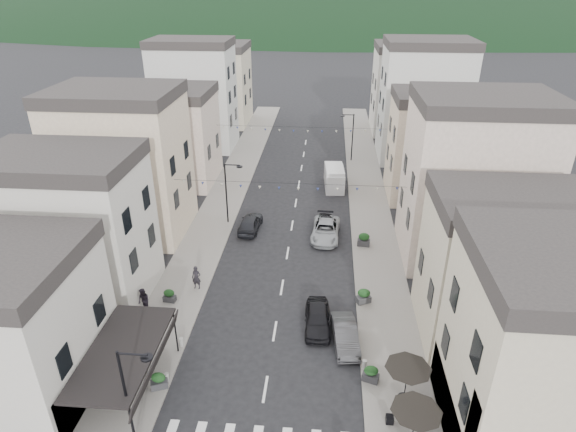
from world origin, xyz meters
name	(u,v)px	position (x,y,z in m)	size (l,w,h in m)	color
sidewalk_left	(226,196)	(-7.50, 32.00, 0.06)	(4.00, 76.00, 0.12)	slate
sidewalk_right	(368,201)	(7.50, 32.00, 0.06)	(4.00, 76.00, 0.12)	slate
hill_backdrop	(327,13)	(0.00, 300.00, 0.00)	(640.00, 360.00, 70.00)	black
bistro_building	(567,364)	(14.50, 4.00, 5.00)	(10.00, 8.00, 10.00)	#B5A88F
boutique_awning	(127,352)	(-7.25, 5.00, 3.11)	(3.77, 7.50, 3.28)	black
buildings_row_left	(172,124)	(-14.50, 37.75, 6.12)	(10.20, 54.16, 14.00)	beige
buildings_row_right	(437,131)	(14.50, 36.59, 6.32)	(10.20, 54.16, 14.50)	#B5A88F
cafe_terrace	(416,415)	(7.70, 2.80, 2.36)	(2.50, 8.10, 2.53)	black
streetlamp_left_near	(130,389)	(-5.82, 2.00, 3.70)	(1.70, 0.56, 6.00)	black
streetlamp_left_far	(229,187)	(-5.82, 26.00, 3.70)	(1.70, 0.56, 6.00)	black
streetlamp_right_far	(351,133)	(5.82, 44.00, 3.70)	(1.70, 0.56, 6.00)	black
bollards	(264,391)	(0.00, 5.50, 0.42)	(11.66, 10.26, 0.60)	gray
bunting_near	(289,187)	(0.00, 22.00, 5.65)	(19.00, 0.28, 0.62)	black
bunting_far	(301,130)	(0.00, 38.00, 5.65)	(19.00, 0.28, 0.62)	black
parked_car_a	(318,318)	(2.80, 11.67, 0.72)	(1.70, 4.24, 1.44)	black
parked_car_b	(345,335)	(4.60, 10.20, 0.69)	(1.45, 4.17, 1.37)	#333336
parked_car_c	(326,230)	(3.15, 24.00, 0.73)	(2.41, 5.22, 1.45)	gray
parked_car_d	(324,227)	(3.03, 24.78, 0.64)	(1.79, 4.40, 1.28)	black
parked_car_e	(250,223)	(-3.77, 24.81, 0.74)	(1.74, 4.32, 1.47)	black
delivery_van	(334,177)	(3.92, 35.54, 1.17)	(2.26, 5.10, 2.39)	silver
pedestrian_a	(196,278)	(-6.30, 15.21, 1.05)	(0.68, 0.44, 1.86)	black
pedestrian_b	(144,301)	(-9.20, 12.13, 1.06)	(0.91, 0.71, 1.87)	black
planter_la	(159,381)	(-6.00, 5.52, 0.63)	(1.06, 0.81, 1.05)	#2D2D30
planter_lb	(169,296)	(-7.87, 13.47, 0.60)	(0.94, 0.60, 0.99)	#303032
planter_ra	(371,374)	(6.00, 7.06, 0.63)	(1.05, 0.79, 1.05)	#2D2D2F
planter_rb	(364,296)	(6.00, 14.49, 0.67)	(1.15, 0.93, 1.14)	#323235
planter_rc	(364,239)	(6.46, 22.65, 0.70)	(1.12, 0.69, 1.20)	#2D2D2F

